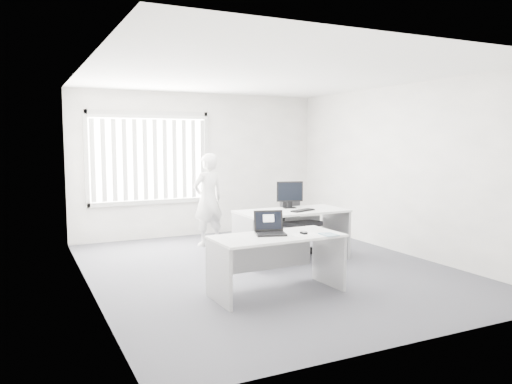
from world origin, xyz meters
name	(u,v)px	position (x,y,z in m)	size (l,w,h in m)	color
ground	(268,269)	(0.00, 0.00, 0.00)	(6.00, 6.00, 0.00)	#505158
wall_back	(199,165)	(0.00, 3.00, 1.40)	(5.00, 0.02, 2.80)	white
wall_front	(419,194)	(0.00, -3.00, 1.40)	(5.00, 0.02, 2.80)	white
wall_left	(87,180)	(-2.50, 0.00, 1.40)	(0.02, 6.00, 2.80)	white
wall_right	(402,169)	(2.50, 0.00, 1.40)	(0.02, 6.00, 2.80)	white
ceiling	(268,75)	(0.00, 0.00, 2.80)	(5.00, 6.00, 0.02)	white
window	(149,158)	(-1.00, 2.96, 1.55)	(2.32, 0.06, 1.76)	#B6B6B2
blinds	(150,160)	(-1.00, 2.90, 1.52)	(2.20, 0.10, 1.50)	silver
desk_near	(277,252)	(-0.45, -1.11, 0.53)	(1.63, 0.81, 0.73)	white
desk_far	(292,224)	(0.59, 0.33, 0.57)	(1.74, 0.83, 0.79)	white
office_chair	(299,232)	(0.91, 0.65, 0.36)	(0.88, 0.88, 1.17)	black
person	(208,199)	(-0.21, 1.95, 0.83)	(0.60, 0.40, 1.65)	silver
laptop	(271,223)	(-0.51, -1.06, 0.87)	(0.37, 0.33, 0.28)	black
paper_sheet	(305,234)	(-0.12, -1.22, 0.73)	(0.33, 0.23, 0.00)	white
mouse	(304,232)	(-0.12, -1.19, 0.75)	(0.06, 0.09, 0.04)	#BCBCBE
booklet	(329,234)	(0.13, -1.37, 0.74)	(0.17, 0.23, 0.01)	silver
keyboard	(303,210)	(0.69, 0.17, 0.80)	(0.43, 0.14, 0.02)	black
monitor	(290,195)	(0.68, 0.56, 1.01)	(0.43, 0.13, 0.43)	black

